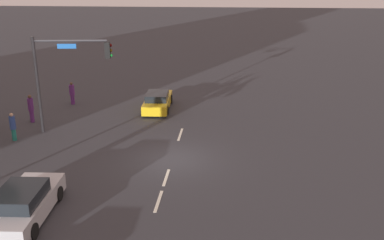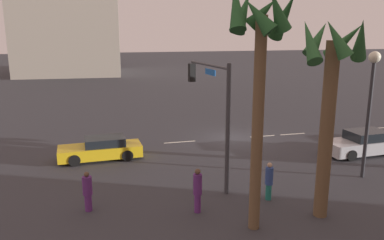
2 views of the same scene
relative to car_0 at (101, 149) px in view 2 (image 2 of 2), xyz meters
name	(u,v)px [view 2 (image 2 of 2)]	position (x,y,z in m)	size (l,w,h in m)	color
ground_plane	(233,138)	(-8.85, -2.24, -0.60)	(220.00, 220.00, 0.00)	#333338
lane_stripe_2	(292,134)	(-13.36, -2.24, -0.59)	(1.90, 0.14, 0.01)	silver
lane_stripe_3	(262,136)	(-11.04, -2.24, -0.59)	(1.82, 0.14, 0.01)	silver
lane_stripe_4	(180,142)	(-5.10, -2.24, -0.59)	(2.12, 0.14, 0.01)	silver
car_0	(101,149)	(0.00, 0.00, 0.00)	(4.72, 2.00, 1.28)	gold
car_1	(363,143)	(-15.21, 2.86, 0.05)	(4.78, 2.15, 1.41)	#B7B7BC
traffic_signal	(213,101)	(-5.19, 4.76, 3.39)	(0.83, 4.63, 5.89)	#38383D
streetlamp	(371,91)	(-12.71, 6.12, 3.79)	(0.56, 0.56, 6.28)	#2D2D33
pedestrian_0	(88,191)	(0.67, 6.59, 0.28)	(0.46, 0.46, 1.69)	#59266B
pedestrian_1	(198,189)	(-3.63, 7.82, 0.39)	(0.41, 0.41, 1.87)	#59266B
pedestrian_2	(269,180)	(-6.95, 7.40, 0.29)	(0.45, 0.45, 1.69)	#1E7266
palm_tree_1	(259,51)	(-5.32, 9.51, 5.96)	(2.47, 2.29, 8.93)	brown
palm_tree_2	(331,81)	(-8.33, 9.27, 4.80)	(2.69, 2.57, 7.77)	brown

